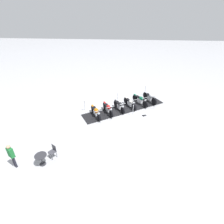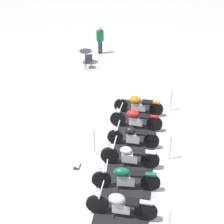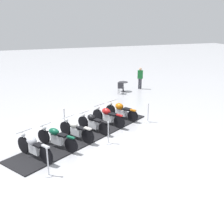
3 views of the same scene
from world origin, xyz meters
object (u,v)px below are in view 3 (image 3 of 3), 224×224
object	(u,v)px
motorcycle_black	(93,123)
cafe_table	(123,84)
motorcycle_cream	(76,130)
cafe_chair_near_table	(121,87)
bystander_person	(140,76)
stanchion_left_mid	(108,136)
stanchion_right_mid	(65,122)
motorcycle_maroon	(108,116)
motorcycle_copper	(121,110)
stanchion_left_rear	(48,166)
motorcycle_forest	(56,137)
info_placard	(45,131)
motorcycle_chrome	(34,146)
stanchion_left_front	(148,116)

from	to	relation	value
motorcycle_black	cafe_table	size ratio (longest dim) A/B	2.44
motorcycle_black	motorcycle_cream	xyz separation A→B (m)	(0.99, 0.64, -0.01)
cafe_chair_near_table	bystander_person	bearing A→B (deg)	-29.44
stanchion_left_mid	stanchion_right_mid	distance (m)	2.82
motorcycle_cream	motorcycle_maroon	bearing A→B (deg)	-87.97
motorcycle_copper	stanchion_right_mid	xyz separation A→B (m)	(3.22, 0.42, -0.11)
stanchion_left_rear	cafe_table	distance (m)	12.44
motorcycle_forest	stanchion_left_mid	size ratio (longest dim) A/B	1.79
info_placard	cafe_chair_near_table	world-z (taller)	cafe_chair_near_table
motorcycle_chrome	motorcycle_cream	bearing A→B (deg)	-88.67
motorcycle_copper	info_placard	world-z (taller)	motorcycle_copper
motorcycle_black	cafe_table	bearing A→B (deg)	-63.00
motorcycle_copper	stanchion_left_mid	bearing A→B (deg)	118.99
motorcycle_cream	stanchion_right_mid	size ratio (longest dim) A/B	1.71
motorcycle_copper	motorcycle_maroon	xyz separation A→B (m)	(0.99, 0.63, 0.02)
motorcycle_maroon	motorcycle_black	distance (m)	1.18
stanchion_left_rear	stanchion_right_mid	xyz separation A→B (m)	(-1.39, -4.22, -0.02)
motorcycle_chrome	info_placard	world-z (taller)	motorcycle_chrome
motorcycle_forest	stanchion_right_mid	xyz separation A→B (m)	(-0.76, -2.10, -0.13)
stanchion_left_mid	motorcycle_copper	bearing A→B (deg)	-121.40
cafe_table	cafe_chair_near_table	distance (m)	0.82
motorcycle_black	stanchion_left_mid	distance (m)	1.57
motorcycle_maroon	stanchion_left_mid	distance (m)	2.29
motorcycle_cream	motorcycle_forest	world-z (taller)	motorcycle_cream
motorcycle_forest	info_placard	distance (m)	2.08
motorcycle_black	stanchion_right_mid	xyz separation A→B (m)	(1.23, -0.85, -0.09)
info_placard	motorcycle_black	bearing A→B (deg)	-50.82
cafe_table	info_placard	bearing A→B (deg)	42.56
motorcycle_copper	motorcycle_maroon	world-z (taller)	motorcycle_maroon
motorcycle_copper	motorcycle_maroon	size ratio (longest dim) A/B	0.99
motorcycle_chrome	cafe_chair_near_table	world-z (taller)	motorcycle_chrome
motorcycle_maroon	stanchion_left_mid	bearing A→B (deg)	133.63
motorcycle_black	stanchion_left_front	size ratio (longest dim) A/B	1.69
cafe_chair_near_table	bystander_person	size ratio (longest dim) A/B	0.53
cafe_chair_near_table	motorcycle_chrome	bearing A→B (deg)	174.23
motorcycle_chrome	cafe_chair_near_table	distance (m)	10.65
motorcycle_chrome	cafe_chair_near_table	size ratio (longest dim) A/B	2.14
motorcycle_maroon	info_placard	bearing A→B (deg)	59.74
stanchion_left_front	info_placard	distance (m)	5.47
motorcycle_copper	motorcycle_cream	world-z (taller)	motorcycle_cream
stanchion_left_mid	stanchion_right_mid	world-z (taller)	stanchion_right_mid
stanchion_right_mid	bystander_person	world-z (taller)	bystander_person
stanchion_left_rear	cafe_table	world-z (taller)	stanchion_left_rear
motorcycle_forest	stanchion_left_rear	distance (m)	2.21
motorcycle_copper	stanchion_left_front	distance (m)	1.54
motorcycle_copper	motorcycle_cream	xyz separation A→B (m)	(2.97, 1.90, -0.02)
motorcycle_maroon	info_placard	xyz separation A→B (m)	(3.25, -0.12, -0.46)
motorcycle_chrome	stanchion_left_front	size ratio (longest dim) A/B	1.80
stanchion_right_mid	cafe_chair_near_table	size ratio (longest dim) A/B	1.23
motorcycle_black	stanchion_left_front	xyz separation A→B (m)	(-3.17, -0.30, -0.16)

